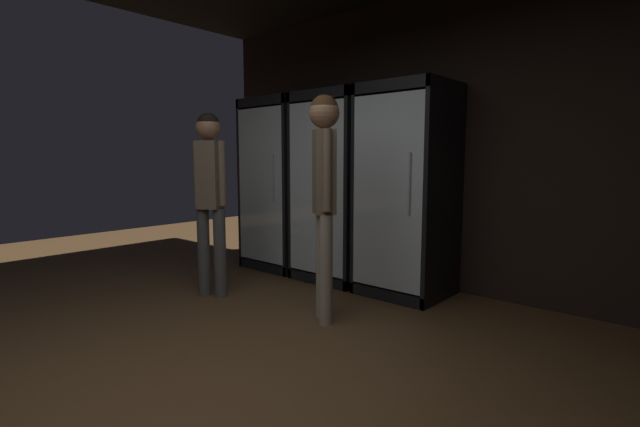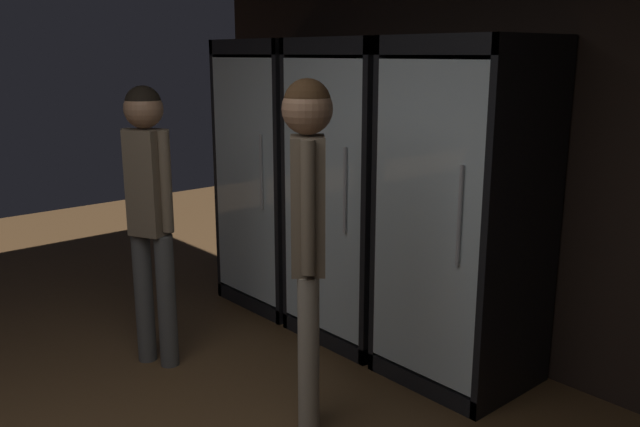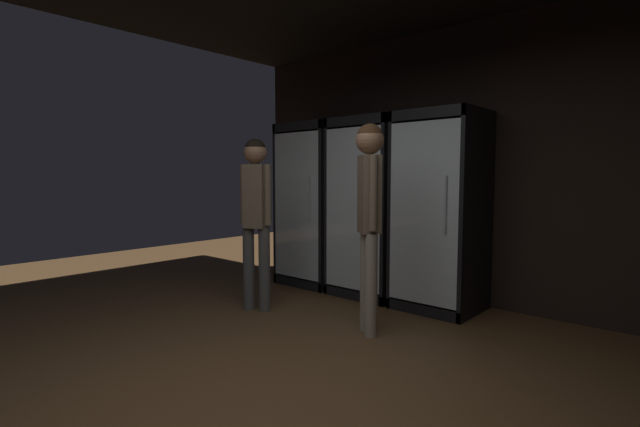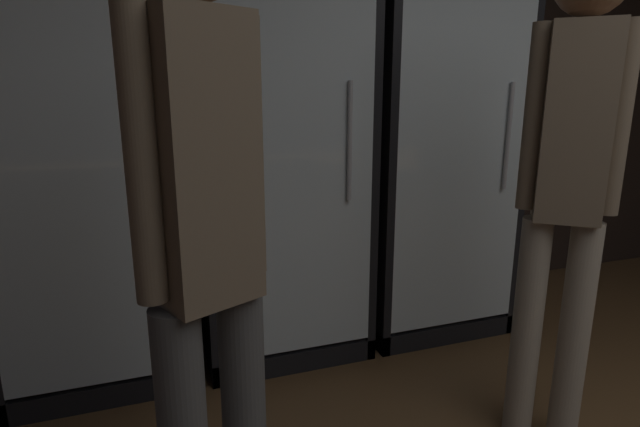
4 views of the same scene
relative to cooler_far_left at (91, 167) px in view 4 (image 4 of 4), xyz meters
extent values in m
cube|color=black|center=(1.91, 0.34, 0.46)|extent=(6.00, 0.06, 2.80)
cube|color=black|center=(0.00, 0.27, 0.02)|extent=(0.77, 0.04, 1.91)
cube|color=black|center=(0.37, -0.05, 0.02)|extent=(0.04, 0.68, 1.91)
cube|color=black|center=(0.00, -0.05, -0.89)|extent=(0.77, 0.68, 0.10)
cube|color=white|center=(0.00, 0.24, 0.02)|extent=(0.69, 0.02, 1.67)
cube|color=silver|center=(0.00, -0.38, 0.02)|extent=(0.69, 0.02, 1.67)
cylinder|color=#B2B2B7|center=(0.23, -0.40, 0.11)|extent=(0.02, 0.02, 0.50)
cube|color=silver|center=(0.00, -0.05, -0.82)|extent=(0.67, 0.60, 0.02)
cylinder|color=black|center=(-0.16, -0.01, -0.70)|extent=(0.07, 0.07, 0.21)
cylinder|color=black|center=(-0.16, -0.01, -0.56)|extent=(0.03, 0.03, 0.07)
cylinder|color=#2D2D33|center=(-0.16, -0.01, -0.70)|extent=(0.08, 0.08, 0.05)
cylinder|color=#336B38|center=(0.17, -0.06, -0.71)|extent=(0.06, 0.06, 0.19)
cylinder|color=#336B38|center=(0.17, -0.06, -0.59)|extent=(0.02, 0.02, 0.07)
cylinder|color=#B2332D|center=(0.17, -0.06, -0.73)|extent=(0.06, 0.06, 0.07)
cube|color=silver|center=(0.00, -0.05, -0.26)|extent=(0.67, 0.60, 0.02)
cylinder|color=brown|center=(-0.17, -0.04, -0.14)|extent=(0.08, 0.08, 0.22)
cylinder|color=brown|center=(-0.17, -0.04, 0.00)|extent=(0.03, 0.03, 0.07)
cylinder|color=#2D2D33|center=(-0.17, -0.04, -0.16)|extent=(0.08, 0.08, 0.07)
cylinder|color=#194723|center=(0.17, -0.04, -0.15)|extent=(0.07, 0.07, 0.21)
cylinder|color=#194723|center=(0.17, -0.04, -0.02)|extent=(0.03, 0.03, 0.07)
cylinder|color=#B2332D|center=(0.17, -0.04, -0.16)|extent=(0.07, 0.07, 0.06)
cube|color=silver|center=(0.00, -0.05, 0.29)|extent=(0.67, 0.60, 0.02)
cylinder|color=gray|center=(-0.25, -0.08, 0.41)|extent=(0.07, 0.07, 0.23)
cylinder|color=gray|center=(-0.25, -0.08, 0.57)|extent=(0.02, 0.02, 0.09)
cylinder|color=#2D2D33|center=(-0.25, -0.08, 0.41)|extent=(0.08, 0.08, 0.07)
cylinder|color=gray|center=(-0.09, -0.09, 0.41)|extent=(0.06, 0.06, 0.23)
cylinder|color=gray|center=(-0.09, -0.09, 0.57)|extent=(0.02, 0.02, 0.07)
cylinder|color=beige|center=(-0.09, -0.09, 0.38)|extent=(0.06, 0.06, 0.07)
cylinder|color=#336B38|center=(0.09, -0.02, 0.41)|extent=(0.07, 0.07, 0.22)
cylinder|color=#336B38|center=(0.09, -0.02, 0.56)|extent=(0.02, 0.02, 0.09)
cylinder|color=#B2332D|center=(0.09, -0.02, 0.40)|extent=(0.07, 0.07, 0.06)
cylinder|color=gray|center=(0.25, -0.01, 0.39)|extent=(0.06, 0.06, 0.18)
cylinder|color=gray|center=(0.25, -0.01, 0.51)|extent=(0.02, 0.02, 0.07)
cylinder|color=tan|center=(0.25, -0.01, 0.38)|extent=(0.06, 0.06, 0.07)
cube|color=black|center=(0.81, 0.27, 0.02)|extent=(0.77, 0.04, 1.91)
cube|color=black|center=(0.45, -0.05, 0.02)|extent=(0.04, 0.68, 1.91)
cube|color=black|center=(1.18, -0.05, 0.02)|extent=(0.04, 0.68, 1.91)
cube|color=black|center=(0.81, -0.05, -0.89)|extent=(0.77, 0.68, 0.10)
cube|color=white|center=(0.81, 0.24, 0.02)|extent=(0.69, 0.02, 1.67)
cube|color=silver|center=(0.81, -0.38, 0.02)|extent=(0.69, 0.02, 1.67)
cylinder|color=#B2B2B7|center=(1.04, -0.40, 0.11)|extent=(0.02, 0.02, 0.50)
cube|color=silver|center=(0.81, -0.05, -0.82)|extent=(0.67, 0.60, 0.02)
cylinder|color=#336B38|center=(0.64, -0.01, -0.70)|extent=(0.08, 0.08, 0.23)
cylinder|color=#336B38|center=(0.64, -0.01, -0.55)|extent=(0.03, 0.03, 0.08)
cylinder|color=#B2332D|center=(0.64, -0.01, -0.73)|extent=(0.08, 0.08, 0.06)
cylinder|color=gray|center=(0.98, -0.03, -0.70)|extent=(0.06, 0.06, 0.22)
cylinder|color=gray|center=(0.98, -0.03, -0.56)|extent=(0.02, 0.02, 0.07)
cylinder|color=beige|center=(0.98, -0.03, -0.71)|extent=(0.06, 0.06, 0.08)
cube|color=silver|center=(0.81, -0.05, -0.26)|extent=(0.67, 0.60, 0.02)
cylinder|color=brown|center=(0.58, -0.09, -0.16)|extent=(0.07, 0.07, 0.19)
cylinder|color=brown|center=(0.58, -0.09, -0.02)|extent=(0.03, 0.03, 0.09)
cylinder|color=#2D2D33|center=(0.58, -0.09, -0.19)|extent=(0.08, 0.08, 0.05)
cylinder|color=gray|center=(0.81, -0.05, -0.15)|extent=(0.08, 0.08, 0.20)
cylinder|color=gray|center=(0.81, -0.05, -0.02)|extent=(0.03, 0.03, 0.07)
cylinder|color=white|center=(0.81, -0.05, -0.17)|extent=(0.08, 0.08, 0.08)
cylinder|color=#9EAD99|center=(1.03, -0.09, -0.15)|extent=(0.08, 0.08, 0.22)
cylinder|color=#9EAD99|center=(1.03, -0.09, 0.01)|extent=(0.02, 0.02, 0.09)
cylinder|color=beige|center=(1.03, -0.09, -0.15)|extent=(0.08, 0.08, 0.07)
cube|color=silver|center=(0.81, -0.05, 0.29)|extent=(0.67, 0.60, 0.02)
cylinder|color=black|center=(0.56, -0.07, 0.41)|extent=(0.07, 0.07, 0.23)
cylinder|color=black|center=(0.56, -0.07, 0.56)|extent=(0.02, 0.02, 0.06)
cylinder|color=beige|center=(0.56, -0.07, 0.42)|extent=(0.07, 0.07, 0.08)
cylinder|color=#9EAD99|center=(0.74, -0.03, 0.41)|extent=(0.07, 0.07, 0.24)
cylinder|color=#9EAD99|center=(0.74, -0.03, 0.57)|extent=(0.03, 0.03, 0.08)
cylinder|color=tan|center=(0.74, -0.03, 0.40)|extent=(0.07, 0.07, 0.06)
cylinder|color=#194723|center=(0.90, 0.00, 0.42)|extent=(0.07, 0.07, 0.24)
cylinder|color=#194723|center=(0.90, 0.00, 0.57)|extent=(0.03, 0.03, 0.08)
cylinder|color=#2D2D33|center=(0.90, 0.00, 0.41)|extent=(0.07, 0.07, 0.08)
cylinder|color=#9EAD99|center=(1.06, -0.01, 0.40)|extent=(0.06, 0.06, 0.20)
cylinder|color=#9EAD99|center=(1.06, -0.01, 0.54)|extent=(0.02, 0.02, 0.10)
cylinder|color=white|center=(1.06, -0.01, 0.38)|extent=(0.07, 0.07, 0.05)
cube|color=black|center=(1.63, 0.27, 0.02)|extent=(0.77, 0.04, 1.91)
cube|color=black|center=(1.26, -0.05, 0.02)|extent=(0.04, 0.68, 1.91)
cube|color=black|center=(1.99, -0.05, 0.02)|extent=(0.04, 0.68, 1.91)
cube|color=black|center=(1.63, -0.05, -0.89)|extent=(0.77, 0.68, 0.10)
cube|color=white|center=(1.63, 0.24, 0.02)|extent=(0.69, 0.02, 1.67)
cube|color=silver|center=(1.63, -0.38, 0.02)|extent=(0.69, 0.02, 1.67)
cylinder|color=#B2B2B7|center=(1.86, -0.40, 0.11)|extent=(0.02, 0.02, 0.50)
cube|color=silver|center=(1.63, -0.05, -0.82)|extent=(0.67, 0.60, 0.02)
cylinder|color=#194723|center=(1.40, -0.04, -0.71)|extent=(0.07, 0.07, 0.20)
cylinder|color=#194723|center=(1.40, -0.04, -0.57)|extent=(0.03, 0.03, 0.09)
cylinder|color=white|center=(1.40, -0.04, -0.70)|extent=(0.08, 0.08, 0.07)
cylinder|color=black|center=(1.62, -0.06, -0.71)|extent=(0.07, 0.07, 0.21)
cylinder|color=black|center=(1.62, -0.06, -0.56)|extent=(0.03, 0.03, 0.10)
cylinder|color=tan|center=(1.62, -0.06, -0.70)|extent=(0.08, 0.08, 0.05)
cylinder|color=black|center=(1.85, -0.09, -0.69)|extent=(0.08, 0.08, 0.23)
cylinder|color=black|center=(1.85, -0.09, -0.54)|extent=(0.03, 0.03, 0.07)
cylinder|color=beige|center=(1.85, -0.09, -0.69)|extent=(0.08, 0.08, 0.09)
cube|color=silver|center=(1.63, -0.05, -0.26)|extent=(0.67, 0.60, 0.02)
cylinder|color=brown|center=(1.46, -0.09, -0.15)|extent=(0.06, 0.06, 0.20)
cylinder|color=brown|center=(1.46, -0.09, 0.00)|extent=(0.02, 0.02, 0.09)
cylinder|color=beige|center=(1.46, -0.09, -0.16)|extent=(0.07, 0.07, 0.06)
cylinder|color=black|center=(1.78, -0.09, -0.16)|extent=(0.08, 0.08, 0.20)
cylinder|color=black|center=(1.78, -0.09, -0.01)|extent=(0.03, 0.03, 0.08)
cylinder|color=white|center=(1.78, -0.09, -0.15)|extent=(0.08, 0.08, 0.06)
cube|color=silver|center=(1.63, -0.05, 0.29)|extent=(0.67, 0.60, 0.02)
cylinder|color=#336B38|center=(1.46, -0.02, 0.39)|extent=(0.07, 0.07, 0.19)
cylinder|color=#336B38|center=(1.46, -0.02, 0.52)|extent=(0.02, 0.02, 0.07)
cylinder|color=tan|center=(1.46, -0.02, 0.38)|extent=(0.07, 0.07, 0.06)
cylinder|color=brown|center=(1.79, -0.01, 0.39)|extent=(0.06, 0.06, 0.20)
cylinder|color=brown|center=(1.79, -0.01, 0.54)|extent=(0.02, 0.02, 0.10)
cylinder|color=#2D2D33|center=(1.79, -0.01, 0.37)|extent=(0.06, 0.06, 0.05)
cylinder|color=gray|center=(1.47, -1.04, -0.52)|extent=(0.10, 0.10, 0.84)
cylinder|color=gray|center=(1.59, -1.14, -0.52)|extent=(0.10, 0.10, 0.84)
cube|color=#72604C|center=(1.53, -1.09, 0.21)|extent=(0.25, 0.24, 0.63)
cylinder|color=#72604C|center=(1.44, -1.02, 0.23)|extent=(0.06, 0.06, 0.60)
cylinder|color=#72604C|center=(1.63, -1.17, 0.23)|extent=(0.06, 0.06, 0.60)
cube|color=#72604C|center=(0.34, -1.28, 0.17)|extent=(0.25, 0.23, 0.60)
cylinder|color=#72604C|center=(0.23, -1.33, 0.18)|extent=(0.06, 0.06, 0.57)
cylinder|color=#72604C|center=(0.46, -1.22, 0.18)|extent=(0.06, 0.06, 0.57)
camera|label=1|loc=(3.74, -3.66, 0.31)|focal=25.38mm
camera|label=2|loc=(3.76, -2.96, 0.88)|focal=37.17mm
camera|label=3|loc=(3.68, -4.10, 0.36)|focal=25.61mm
camera|label=4|loc=(0.25, -2.32, 0.30)|focal=27.49mm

